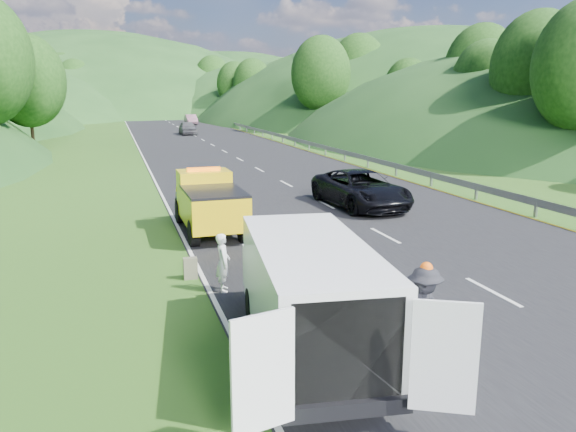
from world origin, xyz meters
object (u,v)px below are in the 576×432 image
object	(u,v)px
woman	(224,291)
suitcase	(190,268)
worker	(421,358)
passing_suv	(360,207)
child	(274,306)
spare_tire	(423,372)
tow_truck	(209,202)
white_van	(309,291)

from	to	relation	value
woman	suitcase	size ratio (longest dim) A/B	2.51
worker	passing_suv	distance (m)	14.46
worker	suitcase	bearing A→B (deg)	105.50
woman	child	distance (m)	1.69
worker	spare_tire	xyz separation A→B (m)	(-0.27, -0.52, 0.00)
tow_truck	child	size ratio (longest dim) A/B	4.85
worker	passing_suv	xyz separation A→B (m)	(4.88, 13.61, 0.00)
suitcase	spare_tire	world-z (taller)	suitcase
white_van	suitcase	size ratio (longest dim) A/B	11.07
child	worker	world-z (taller)	worker
passing_suv	spare_tire	bearing A→B (deg)	-113.54
white_van	child	bearing A→B (deg)	96.95
worker	passing_suv	size ratio (longest dim) A/B	0.32
child	passing_suv	world-z (taller)	passing_suv
spare_tire	woman	bearing A→B (deg)	116.82
woman	worker	bearing A→B (deg)	-139.46
white_van	spare_tire	distance (m)	2.57
worker	child	bearing A→B (deg)	104.91
child	spare_tire	distance (m)	4.27
white_van	passing_suv	distance (m)	14.54
tow_truck	woman	distance (m)	6.49
worker	spare_tire	bearing A→B (deg)	-132.96
worker	spare_tire	world-z (taller)	worker
tow_truck	spare_tire	size ratio (longest dim) A/B	7.70
white_van	woman	bearing A→B (deg)	110.74
suitcase	child	bearing A→B (deg)	-58.15
white_van	spare_tire	bearing A→B (deg)	-31.03
white_van	passing_suv	bearing A→B (deg)	68.90
white_van	worker	world-z (taller)	white_van
woman	white_van	bearing A→B (deg)	-157.68
spare_tire	worker	bearing A→B (deg)	62.64
worker	white_van	bearing A→B (deg)	141.16
tow_truck	white_van	distance (m)	10.28
suitcase	spare_tire	distance (m)	7.36
woman	spare_tire	world-z (taller)	woman
tow_truck	child	xyz separation A→B (m)	(0.26, -7.75, -1.10)
white_van	child	xyz separation A→B (m)	(0.02, 2.52, -1.28)
tow_truck	worker	world-z (taller)	tow_truck
worker	spare_tire	size ratio (longest dim) A/B	2.67
passing_suv	white_van	bearing A→B (deg)	-121.93
woman	suitcase	xyz separation A→B (m)	(-0.68, 1.24, 0.30)
child	suitcase	distance (m)	3.11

